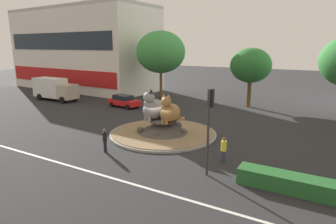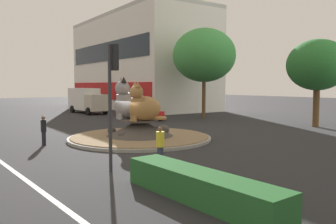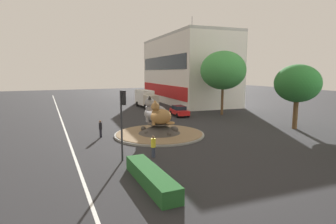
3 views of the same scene
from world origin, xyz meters
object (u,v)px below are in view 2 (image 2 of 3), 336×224
cat_statue_tabby (143,106)px  pedestrian_yellow_shirt (160,145)px  pedestrian_black_shirt (44,130)px  second_tree_near_tower (317,65)px  traffic_light_mast (112,83)px  cat_statue_grey (130,103)px  delivery_box_truck (87,100)px  broadleaf_tree_behind_island (204,55)px  sedan_on_far_lane (146,112)px  shophouse_block (138,63)px

cat_statue_tabby → pedestrian_yellow_shirt: bearing=70.5°
pedestrian_yellow_shirt → pedestrian_black_shirt: 8.45m
second_tree_near_tower → traffic_light_mast: bearing=-82.0°
cat_statue_grey → cat_statue_tabby: cat_statue_grey is taller
traffic_light_mast → delivery_box_truck: (-27.96, 11.76, -1.94)m
cat_statue_grey → second_tree_near_tower: (4.27, 15.67, 2.86)m
delivery_box_truck → broadleaf_tree_behind_island: bearing=30.5°
cat_statue_grey → sedan_on_far_lane: (-9.26, 7.59, -1.52)m
traffic_light_mast → second_tree_near_tower: second_tree_near_tower is taller
shophouse_block → pedestrian_black_shirt: bearing=-38.6°
traffic_light_mast → cat_statue_tabby: bearing=51.0°
cat_statue_tabby → delivery_box_truck: cat_statue_tabby is taller
second_tree_near_tower → sedan_on_far_lane: second_tree_near_tower is taller
shophouse_block → pedestrian_black_shirt: (25.19, -22.99, -5.97)m
pedestrian_black_shirt → sedan_on_far_lane: bearing=86.1°
cat_statue_grey → sedan_on_far_lane: bearing=-118.9°
shophouse_block → delivery_box_truck: 13.20m
cat_statue_grey → traffic_light_mast: size_ratio=0.54×
second_tree_near_tower → delivery_box_truck: 26.87m
cat_statue_tabby → broadleaf_tree_behind_island: (-9.42, 14.20, 4.51)m
cat_statue_grey → pedestrian_black_shirt: (-0.65, -5.52, -1.37)m
pedestrian_black_shirt → sedan_on_far_lane: size_ratio=0.40×
shophouse_block → broadleaf_tree_behind_island: (18.07, -3.32, -0.21)m
delivery_box_truck → shophouse_block: bearing=114.9°
traffic_light_mast → pedestrian_black_shirt: size_ratio=2.97×
broadleaf_tree_behind_island → delivery_box_truck: bearing=-149.4°
sedan_on_far_lane → broadleaf_tree_behind_island: bearing=83.7°
traffic_light_mast → shophouse_block: shophouse_block is taller
shophouse_block → pedestrian_yellow_shirt: shophouse_block is taller
second_tree_near_tower → pedestrian_black_shirt: 22.17m
broadleaf_tree_behind_island → traffic_light_mast: bearing=-52.3°
pedestrian_yellow_shirt → delivery_box_truck: delivery_box_truck is taller
cat_statue_tabby → pedestrian_black_shirt: (-2.30, -5.46, -1.26)m
second_tree_near_tower → pedestrian_yellow_shirt: 19.43m
second_tree_near_tower → delivery_box_truck: bearing=-159.8°
cat_statue_tabby → pedestrian_yellow_shirt: size_ratio=1.45×
second_tree_near_tower → sedan_on_far_lane: (-13.53, -8.08, -4.38)m
cat_statue_tabby → traffic_light_mast: 7.77m
shophouse_block → delivery_box_truck: bearing=-61.3°
cat_statue_tabby → traffic_light_mast: bearing=54.6°
cat_statue_grey → second_tree_near_tower: second_tree_near_tower is taller
shophouse_block → pedestrian_yellow_shirt: 39.52m
cat_statue_grey → cat_statue_tabby: size_ratio=1.13×
shophouse_block → broadleaf_tree_behind_island: bearing=-6.6°
sedan_on_far_lane → delivery_box_truck: size_ratio=0.62×
traffic_light_mast → second_tree_near_tower: 21.23m
cat_statue_grey → pedestrian_black_shirt: bearing=3.8°
traffic_light_mast → broadleaf_tree_behind_island: (-15.00, 19.43, 3.10)m
sedan_on_far_lane → pedestrian_black_shirt: bearing=-50.2°
cat_statue_grey → traffic_light_mast: bearing=64.2°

